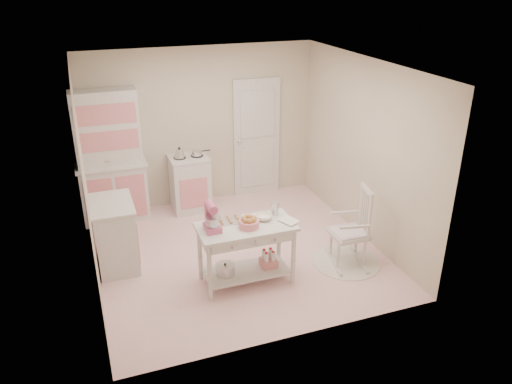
% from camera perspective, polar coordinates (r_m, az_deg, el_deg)
% --- Properties ---
extents(room_shell, '(3.84, 3.84, 2.62)m').
position_cam_1_polar(room_shell, '(6.44, -2.23, 5.82)').
color(room_shell, pink).
rests_on(room_shell, ground).
extents(door, '(0.82, 0.05, 2.04)m').
position_cam_1_polar(door, '(8.61, 0.08, 6.20)').
color(door, white).
rests_on(door, ground).
extents(hutch, '(1.06, 0.50, 2.08)m').
position_cam_1_polar(hutch, '(7.95, -16.33, 3.81)').
color(hutch, white).
rests_on(hutch, ground).
extents(stove, '(0.62, 0.57, 0.92)m').
position_cam_1_polar(stove, '(8.25, -7.55, 1.01)').
color(stove, white).
rests_on(stove, ground).
extents(base_cabinet, '(0.54, 0.84, 0.92)m').
position_cam_1_polar(base_cabinet, '(6.88, -15.80, -4.69)').
color(base_cabinet, white).
rests_on(base_cabinet, ground).
extents(lace_rug, '(0.92, 0.92, 0.01)m').
position_cam_1_polar(lace_rug, '(7.00, 10.27, -7.86)').
color(lace_rug, white).
rests_on(lace_rug, ground).
extents(rocking_chair, '(0.62, 0.80, 1.10)m').
position_cam_1_polar(rocking_chair, '(6.73, 10.61, -3.92)').
color(rocking_chair, white).
rests_on(rocking_chair, ground).
extents(work_table, '(1.20, 0.60, 0.80)m').
position_cam_1_polar(work_table, '(6.31, -1.11, -7.06)').
color(work_table, white).
rests_on(work_table, ground).
extents(stand_mixer, '(0.21, 0.29, 0.34)m').
position_cam_1_polar(stand_mixer, '(5.95, -5.05, -2.95)').
color(stand_mixer, '#CD5687').
rests_on(stand_mixer, work_table).
extents(cookie_tray, '(0.34, 0.24, 0.02)m').
position_cam_1_polar(cookie_tray, '(6.22, -2.99, -3.27)').
color(cookie_tray, silver).
rests_on(cookie_tray, work_table).
extents(bread_basket, '(0.25, 0.25, 0.09)m').
position_cam_1_polar(bread_basket, '(6.06, -0.81, -3.65)').
color(bread_basket, pink).
rests_on(bread_basket, work_table).
extents(mixing_bowl, '(0.22, 0.22, 0.07)m').
position_cam_1_polar(mixing_bowl, '(6.24, 0.88, -2.87)').
color(mixing_bowl, white).
rests_on(mixing_bowl, work_table).
extents(metal_pitcher, '(0.10, 0.10, 0.17)m').
position_cam_1_polar(metal_pitcher, '(6.35, 2.15, -1.90)').
color(metal_pitcher, silver).
rests_on(metal_pitcher, work_table).
extents(recipe_book, '(0.26, 0.29, 0.02)m').
position_cam_1_polar(recipe_book, '(6.15, 3.20, -3.58)').
color(recipe_book, white).
rests_on(recipe_book, work_table).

